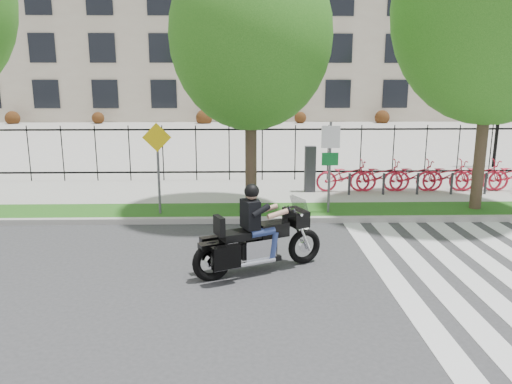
{
  "coord_description": "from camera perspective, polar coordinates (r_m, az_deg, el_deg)",
  "views": [
    {
      "loc": [
        -0.67,
        -8.77,
        3.77
      ],
      "look_at": [
        -0.38,
        3.0,
        1.1
      ],
      "focal_mm": 35.0,
      "sensor_mm": 36.0,
      "label": 1
    }
  ],
  "objects": [
    {
      "name": "ground",
      "position": [
        9.57,
        2.78,
        -10.44
      ],
      "size": [
        120.0,
        120.0,
        0.0
      ],
      "primitive_type": "plane",
      "color": "#333335",
      "rests_on": "ground"
    },
    {
      "name": "curb",
      "position": [
        13.4,
        1.52,
        -3.22
      ],
      "size": [
        60.0,
        0.2,
        0.15
      ],
      "primitive_type": "cube",
      "color": "#A7A59D",
      "rests_on": "ground"
    },
    {
      "name": "grass_verge",
      "position": [
        14.22,
        1.34,
        -2.27
      ],
      "size": [
        60.0,
        1.5,
        0.15
      ],
      "primitive_type": "cube",
      "color": "#1A4E13",
      "rests_on": "ground"
    },
    {
      "name": "sidewalk",
      "position": [
        16.65,
        0.93,
        -0.03
      ],
      "size": [
        60.0,
        3.5,
        0.15
      ],
      "primitive_type": "cube",
      "color": "#9C9A91",
      "rests_on": "ground"
    },
    {
      "name": "plaza",
      "position": [
        33.98,
        -0.28,
        6.51
      ],
      "size": [
        80.0,
        34.0,
        0.1
      ],
      "primitive_type": "cube",
      "color": "#9C9A91",
      "rests_on": "ground"
    },
    {
      "name": "iron_fence",
      "position": [
        18.17,
        0.72,
        4.5
      ],
      "size": [
        30.0,
        0.06,
        2.0
      ],
      "primitive_type": null,
      "color": "black",
      "rests_on": "sidewalk"
    },
    {
      "name": "office_building",
      "position": [
        54.04,
        -0.74,
        19.39
      ],
      "size": [
        60.0,
        21.9,
        20.15
      ],
      "color": "#AD9E8B",
      "rests_on": "ground"
    },
    {
      "name": "lamp_post_right",
      "position": [
        23.35,
        26.21,
        10.13
      ],
      "size": [
        1.06,
        0.7,
        4.25
      ],
      "color": "black",
      "rests_on": "ground"
    },
    {
      "name": "street_tree_1",
      "position": [
        13.76,
        -0.61,
        17.39
      ],
      "size": [
        4.33,
        4.33,
        7.23
      ],
      "color": "#3E2F21",
      "rests_on": "grass_verge"
    },
    {
      "name": "street_tree_2",
      "position": [
        15.35,
        25.63,
        18.43
      ],
      "size": [
        5.36,
        5.36,
        8.54
      ],
      "color": "#3E2F21",
      "rests_on": "grass_verge"
    },
    {
      "name": "bike_share_station",
      "position": [
        17.35,
        19.03,
        1.81
      ],
      "size": [
        7.87,
        0.89,
        1.5
      ],
      "color": "#2D2D33",
      "rests_on": "sidewalk"
    },
    {
      "name": "sign_pole_regulatory",
      "position": [
        13.7,
        8.46,
        4.13
      ],
      "size": [
        0.5,
        0.09,
        2.5
      ],
      "color": "#59595B",
      "rests_on": "grass_verge"
    },
    {
      "name": "sign_pole_warning",
      "position": [
        13.7,
        -11.17,
        4.04
      ],
      "size": [
        0.78,
        0.09,
        2.49
      ],
      "color": "#59595B",
      "rests_on": "grass_verge"
    },
    {
      "name": "motorcycle_rider",
      "position": [
        9.9,
        0.34,
        -5.14
      ],
      "size": [
        2.63,
        1.51,
        2.18
      ],
      "color": "black",
      "rests_on": "ground"
    }
  ]
}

